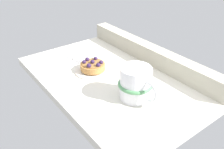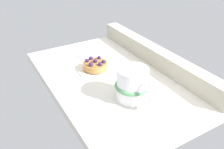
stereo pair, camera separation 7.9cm
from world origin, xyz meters
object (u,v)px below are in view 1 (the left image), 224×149
object	(u,v)px
dessert_plate	(93,70)
coffee_mug	(136,83)
raspberry_tart	(93,66)
dessert_fork	(69,57)

from	to	relation	value
dessert_plate	coffee_mug	distance (cm)	21.92
dessert_plate	coffee_mug	world-z (taller)	coffee_mug
raspberry_tart	coffee_mug	world-z (taller)	coffee_mug
raspberry_tart	dessert_fork	distance (cm)	14.89
dessert_plate	dessert_fork	xyz separation A→B (cm)	(-14.64, -1.75, -0.12)
coffee_mug	dessert_fork	bearing A→B (deg)	-174.85
raspberry_tart	dessert_plate	bearing A→B (deg)	125.41
raspberry_tart	dessert_fork	bearing A→B (deg)	-173.26
raspberry_tart	coffee_mug	distance (cm)	21.59
dessert_plate	coffee_mug	xyz separation A→B (cm)	(21.37, 1.50, 4.65)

